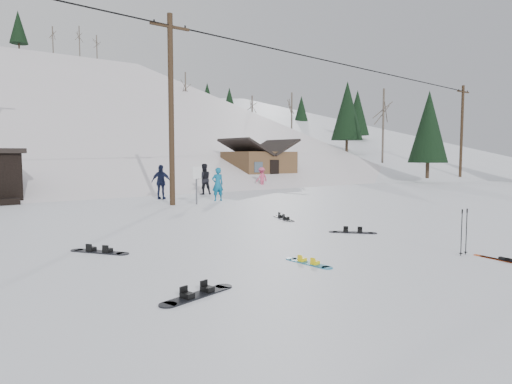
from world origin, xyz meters
TOP-DOWN VIEW (x-y plane):
  - ground at (0.00, 0.00)m, footprint 200.00×200.00m
  - ski_slope at (0.00, 55.00)m, footprint 60.00×85.24m
  - ridge_right at (38.00, 50.00)m, footprint 45.66×93.98m
  - treeline_right at (36.00, 42.00)m, footprint 20.00×60.00m
  - utility_pole at (2.00, 14.00)m, footprint 2.00×0.26m
  - utility_pole_right at (34.00, 17.00)m, footprint 2.00×0.26m
  - trail_sign at (3.10, 13.58)m, footprint 0.50×0.09m
  - cabin at (15.00, 24.00)m, footprint 5.39×4.40m
  - hero_snowboard at (-1.14, 1.35)m, footprint 0.30×1.32m
  - hero_skis at (2.50, -1.27)m, footprint 0.35×1.67m
  - ski_poles at (2.42, -0.27)m, footprint 0.31×0.08m
  - board_scatter_a at (-4.26, 0.80)m, footprint 1.56×0.60m
  - board_scatter_b at (-4.42, 5.31)m, footprint 1.06×1.41m
  - board_scatter_d at (2.75, 3.43)m, footprint 1.04×1.18m
  - board_scatter_f at (3.10, 7.08)m, footprint 0.84×1.63m
  - skier_teal at (4.89, 14.48)m, footprint 0.70×0.52m
  - skier_dark at (6.29, 18.25)m, footprint 1.08×0.94m
  - skier_pink at (12.22, 20.08)m, footprint 1.05×0.67m
  - skier_navy at (2.87, 17.01)m, footprint 1.11×1.10m

SIDE VIEW (x-z plane):
  - ski_slope at x=0.00m, z-range -44.99..20.99m
  - ridge_right at x=38.00m, z-range -38.30..16.30m
  - ground at x=0.00m, z-range 0.00..0.00m
  - treeline_right at x=36.00m, z-range -5.00..5.00m
  - hero_snowboard at x=-1.14m, z-range -0.02..0.07m
  - hero_skis at x=2.50m, z-range -0.02..0.07m
  - board_scatter_d at x=2.75m, z-range -0.02..0.08m
  - board_scatter_a at x=-4.26m, z-range -0.03..0.08m
  - board_scatter_b at x=-4.42m, z-range -0.03..0.09m
  - board_scatter_f at x=3.10m, z-range -0.03..0.09m
  - ski_poles at x=2.42m, z-range 0.01..1.13m
  - skier_pink at x=12.22m, z-range 0.00..1.54m
  - skier_teal at x=4.89m, z-range 0.00..1.75m
  - skier_navy at x=2.87m, z-range 0.00..1.88m
  - skier_dark at x=6.29m, z-range 0.00..1.89m
  - trail_sign at x=3.10m, z-range 0.35..2.20m
  - cabin at x=15.00m, z-range -0.40..3.37m
  - utility_pole at x=2.00m, z-range 0.18..9.18m
  - utility_pole_right at x=34.00m, z-range 0.18..9.18m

